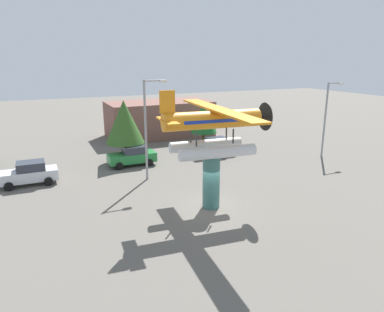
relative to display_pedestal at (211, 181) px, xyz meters
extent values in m
plane|color=#605B54|center=(0.00, 0.00, -1.78)|extent=(140.00, 140.00, 0.00)
cylinder|color=#386B66|center=(0.00, 0.00, 0.00)|extent=(1.10, 1.10, 3.56)
cylinder|color=silver|center=(-0.08, -1.00, 2.13)|extent=(4.84, 1.09, 0.70)
cylinder|color=#333338|center=(1.15, -0.60, 2.93)|extent=(0.11, 0.11, 0.90)
cylinder|color=#333338|center=(-1.24, -0.40, 2.93)|extent=(0.11, 0.11, 0.90)
cylinder|color=silver|center=(0.08, 1.00, 2.13)|extent=(4.84, 1.09, 0.70)
cylinder|color=#333338|center=(1.24, 0.40, 2.93)|extent=(0.11, 0.11, 0.90)
cylinder|color=#333338|center=(-1.15, 0.60, 2.93)|extent=(0.11, 0.11, 0.90)
cylinder|color=orange|center=(0.00, 0.00, 3.93)|extent=(6.27, 1.61, 1.10)
cube|color=#193399|center=(0.20, -0.02, 3.93)|extent=(4.42, 1.50, 0.20)
cone|color=#262628|center=(3.24, -0.27, 3.93)|extent=(0.77, 0.93, 0.88)
cylinder|color=black|center=(3.64, -0.30, 3.93)|extent=(0.19, 1.80, 1.80)
cube|color=orange|center=(0.40, -0.03, 4.54)|extent=(1.96, 10.46, 0.12)
cube|color=orange|center=(-2.79, 0.23, 4.03)|extent=(0.93, 2.85, 0.10)
cube|color=orange|center=(-2.79, 0.23, 5.13)|extent=(0.91, 0.19, 1.30)
cube|color=silver|center=(-10.72, 9.48, -1.06)|extent=(4.20, 1.70, 0.80)
cube|color=#2D333D|center=(-10.47, 9.48, -0.34)|extent=(2.00, 1.56, 0.64)
cylinder|color=black|center=(-12.07, 10.38, -1.46)|extent=(0.64, 0.22, 0.64)
cylinder|color=black|center=(-12.07, 8.58, -1.46)|extent=(0.64, 0.22, 0.64)
cylinder|color=black|center=(-9.37, 10.38, -1.46)|extent=(0.64, 0.22, 0.64)
cylinder|color=black|center=(-9.37, 8.58, -1.46)|extent=(0.64, 0.22, 0.64)
cube|color=#237A38|center=(-2.24, 11.17, -1.06)|extent=(4.20, 1.70, 0.80)
cube|color=#2D333D|center=(-1.99, 11.17, -0.34)|extent=(2.00, 1.56, 0.64)
cylinder|color=black|center=(-3.59, 12.07, -1.46)|extent=(0.64, 0.22, 0.64)
cylinder|color=black|center=(-3.59, 10.27, -1.46)|extent=(0.64, 0.22, 0.64)
cylinder|color=black|center=(-0.89, 12.07, -1.46)|extent=(0.64, 0.22, 0.64)
cylinder|color=black|center=(-0.89, 10.27, -1.46)|extent=(0.64, 0.22, 0.64)
cube|color=black|center=(6.01, 11.10, -1.06)|extent=(4.20, 1.70, 0.80)
cube|color=#2D333D|center=(6.26, 11.10, -0.34)|extent=(2.00, 1.56, 0.64)
cylinder|color=black|center=(4.66, 12.00, -1.46)|extent=(0.64, 0.22, 0.64)
cylinder|color=black|center=(4.66, 10.20, -1.46)|extent=(0.64, 0.22, 0.64)
cylinder|color=black|center=(7.36, 12.00, -1.46)|extent=(0.64, 0.22, 0.64)
cylinder|color=black|center=(7.36, 10.20, -1.46)|extent=(0.64, 0.22, 0.64)
cylinder|color=gray|center=(-2.13, 6.95, 2.11)|extent=(0.18, 0.18, 7.77)
cylinder|color=gray|center=(-1.33, 6.95, 5.89)|extent=(1.60, 0.12, 0.12)
cube|color=silver|center=(-0.63, 6.95, 5.84)|extent=(0.50, 0.28, 0.20)
cylinder|color=gray|center=(15.57, 6.64, 1.78)|extent=(0.18, 0.18, 7.13)
cylinder|color=gray|center=(16.37, 6.64, 5.25)|extent=(1.60, 0.12, 0.12)
cube|color=silver|center=(17.07, 6.64, 5.20)|extent=(0.50, 0.28, 0.20)
cube|color=brown|center=(4.14, 22.00, 0.32)|extent=(12.34, 6.26, 4.21)
cylinder|color=brown|center=(-2.45, 12.48, -0.88)|extent=(0.36, 0.36, 1.80)
cone|color=#335B23|center=(-2.45, 12.48, 1.97)|extent=(3.52, 3.52, 3.91)
cylinder|color=brown|center=(6.63, 14.83, -1.00)|extent=(0.36, 0.36, 1.56)
cone|color=#1E6028|center=(6.63, 14.83, 1.38)|extent=(2.89, 2.89, 3.21)
camera|label=1|loc=(-9.89, -19.10, 7.60)|focal=33.48mm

